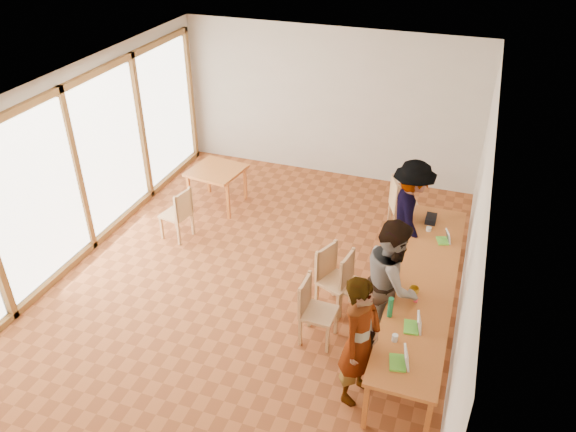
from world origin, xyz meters
name	(u,v)px	position (x,y,z in m)	size (l,w,h in m)	color
ground	(255,283)	(0.00, 0.00, 0.00)	(8.00, 8.00, 0.00)	#9D5026
wall_back	(329,104)	(0.00, 4.00, 1.50)	(6.00, 0.10, 3.00)	beige
wall_front	(68,426)	(0.00, -4.00, 1.50)	(6.00, 0.10, 3.00)	beige
wall_right	(473,238)	(3.00, 0.00, 1.50)	(0.10, 8.00, 3.00)	beige
window_wall	(75,167)	(-2.96, 0.00, 1.50)	(0.10, 8.00, 3.00)	white
ceiling	(248,94)	(0.00, 0.00, 3.02)	(6.00, 8.00, 0.04)	white
communal_table	(424,284)	(2.50, -0.08, 0.70)	(0.80, 4.00, 0.75)	#BE602A
side_table	(217,173)	(-1.56, 1.99, 0.67)	(0.90, 0.90, 0.75)	#BE602A
chair_near	(312,304)	(1.15, -0.83, 0.58)	(0.45, 0.45, 0.51)	#DFB16F
chair_mid	(331,271)	(1.22, -0.09, 0.60)	(0.60, 0.60, 0.52)	#DFB16F
chair_far	(353,279)	(1.54, -0.15, 0.59)	(0.51, 0.51, 0.51)	#DFB16F
chair_empty	(400,201)	(1.80, 2.16, 0.63)	(0.63, 0.63, 0.55)	#DFB16F
chair_spare	(180,210)	(-1.65, 0.75, 0.57)	(0.51, 0.51, 0.50)	#DFB16F
person_near	(360,341)	(1.96, -1.58, 0.86)	(0.63, 0.41, 1.73)	gray
person_mid	(392,283)	(2.12, -0.48, 0.92)	(0.90, 0.70, 1.85)	gray
person_far	(410,213)	(2.07, 1.40, 0.88)	(1.14, 0.65, 1.76)	gray
laptop_near	(402,360)	(2.45, -1.66, 0.81)	(0.26, 0.29, 0.21)	#64CF37
laptop_mid	(415,325)	(2.51, -1.04, 0.81)	(0.24, 0.26, 0.20)	#64CF37
laptop_far	(445,239)	(2.65, 0.97, 0.80)	(0.24, 0.25, 0.18)	#64CF37
yellow_mug	(414,291)	(2.40, -0.39, 0.80)	(0.13, 0.13, 0.10)	#C78E17
green_bottle	(390,307)	(2.18, -0.92, 0.89)	(0.07, 0.07, 0.28)	#18673A
clear_glass	(395,338)	(2.32, -1.33, 0.80)	(0.07, 0.07, 0.09)	silver
condiment_cup	(429,229)	(2.39, 1.19, 0.78)	(0.08, 0.08, 0.06)	white
pink_phone	(416,300)	(2.45, -0.51, 0.76)	(0.05, 0.10, 0.01)	#E33344
black_pouch	(431,219)	(2.39, 1.47, 0.80)	(0.16, 0.26, 0.09)	black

